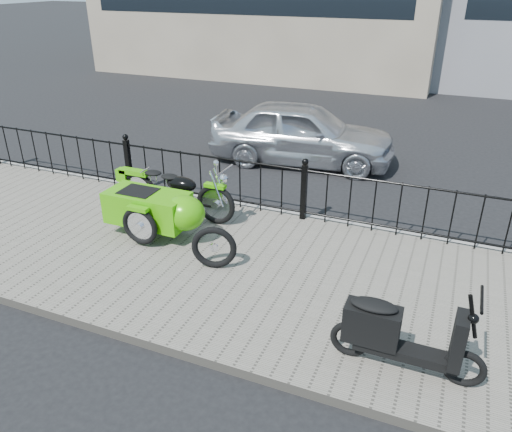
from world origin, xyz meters
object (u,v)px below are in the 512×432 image
at_px(scooter, 396,335).
at_px(spare_tire, 214,248).
at_px(sedan_car, 302,133).
at_px(motorcycle_sidecar, 163,205).

height_order(scooter, spare_tire, scooter).
bearing_deg(sedan_car, spare_tire, 177.81).
relative_size(motorcycle_sidecar, spare_tire, 3.55).
bearing_deg(motorcycle_sidecar, scooter, -23.58).
bearing_deg(scooter, spare_tire, 158.38).
distance_m(spare_tire, sedan_car, 4.98).
bearing_deg(sedan_car, scooter, -159.73).
relative_size(motorcycle_sidecar, sedan_car, 0.56).
bearing_deg(motorcycle_sidecar, spare_tire, -27.58).
height_order(scooter, sedan_car, sedan_car).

